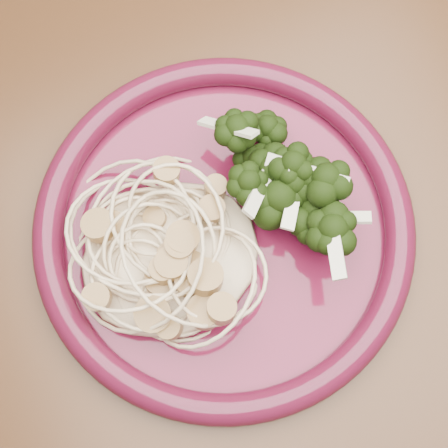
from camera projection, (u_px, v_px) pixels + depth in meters
name	position (u px, v px, depth m)	size (l,w,h in m)	color
dining_table	(308.00, 179.00, 0.63)	(1.20, 0.80, 0.75)	#472814
dinner_plate	(224.00, 227.00, 0.50)	(0.34, 0.34, 0.03)	#530E24
spaghetti_pile	(169.00, 254.00, 0.48)	(0.14, 0.12, 0.03)	beige
scallop_cluster	(165.00, 240.00, 0.44)	(0.13, 0.13, 0.04)	#A27E46
broccoli_pile	(290.00, 182.00, 0.49)	(0.09, 0.15, 0.05)	black
onion_garnish	(294.00, 166.00, 0.46)	(0.06, 0.09, 0.05)	beige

